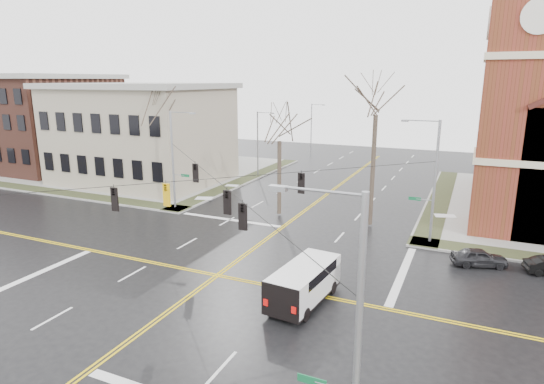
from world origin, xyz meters
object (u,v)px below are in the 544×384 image
at_px(signal_pole_se, 352,339).
at_px(tree_ne, 376,107).
at_px(tree_nw_far, 160,116).
at_px(signal_pole_ne, 433,178).
at_px(signal_pole_nw, 174,157).
at_px(cargo_van, 306,280).
at_px(tree_nw_near, 279,136).
at_px(streetlight_north_a, 259,141).
at_px(streetlight_north_b, 312,126).
at_px(parked_car_a, 479,257).

distance_m(signal_pole_se, tree_ne, 26.19).
bearing_deg(tree_nw_far, signal_pole_se, -44.44).
height_order(signal_pole_ne, signal_pole_nw, same).
distance_m(cargo_van, tree_ne, 16.96).
relative_size(signal_pole_ne, tree_nw_near, 0.92).
bearing_deg(tree_nw_near, tree_ne, 1.58).
relative_size(signal_pole_se, cargo_van, 1.59).
distance_m(streetlight_north_a, streetlight_north_b, 20.00).
bearing_deg(signal_pole_se, parked_car_a, 79.90).
xyz_separation_m(signal_pole_ne, signal_pole_se, (0.00, -23.00, 0.00)).
distance_m(signal_pole_se, tree_nw_far, 35.87).
distance_m(streetlight_north_a, tree_nw_far, 15.45).
relative_size(signal_pole_nw, tree_nw_far, 0.77).
bearing_deg(signal_pole_se, tree_ne, 100.76).
height_order(signal_pole_se, cargo_van, signal_pole_se).
distance_m(signal_pole_nw, tree_nw_near, 10.13).
bearing_deg(streetlight_north_b, signal_pole_nw, -91.05).
xyz_separation_m(signal_pole_ne, tree_nw_far, (-25.49, 2.00, 3.54)).
bearing_deg(signal_pole_nw, parked_car_a, -6.87).
distance_m(streetlight_north_a, cargo_van, 33.55).
bearing_deg(tree_ne, signal_pole_ne, -25.50).
bearing_deg(signal_pole_ne, signal_pole_se, -90.00).
relative_size(tree_nw_far, tree_nw_near, 1.20).
height_order(signal_pole_nw, signal_pole_se, same).
relative_size(streetlight_north_b, cargo_van, 1.41).
height_order(signal_pole_ne, tree_nw_far, tree_nw_far).
distance_m(signal_pole_se, streetlight_north_b, 63.43).
height_order(streetlight_north_b, tree_ne, tree_ne).
height_order(signal_pole_nw, tree_ne, tree_ne).
bearing_deg(signal_pole_nw, tree_nw_far, 144.93).
xyz_separation_m(signal_pole_ne, streetlight_north_b, (-21.97, 36.50, -0.48)).
bearing_deg(streetlight_north_a, signal_pole_se, -60.91).
relative_size(streetlight_north_b, parked_car_a, 2.29).
distance_m(streetlight_north_a, tree_ne, 22.91).
xyz_separation_m(parked_car_a, tree_nw_far, (-29.02, 5.15, 7.89)).
height_order(streetlight_north_a, parked_car_a, streetlight_north_a).
bearing_deg(tree_nw_near, streetlight_north_a, 121.97).
xyz_separation_m(signal_pole_se, tree_nw_far, (-25.49, 25.00, 3.54)).
xyz_separation_m(streetlight_north_a, parked_car_a, (25.51, -19.65, -3.87)).
xyz_separation_m(signal_pole_se, tree_nw_near, (-12.96, 25.07, 2.17)).
height_order(streetlight_north_b, tree_nw_far, tree_nw_far).
xyz_separation_m(signal_pole_nw, tree_nw_near, (9.68, 2.07, 2.17)).
distance_m(signal_pole_se, parked_car_a, 20.62).
distance_m(signal_pole_ne, streetlight_north_b, 42.61).
distance_m(tree_nw_near, tree_ne, 8.58).
bearing_deg(tree_nw_near, signal_pole_nw, -167.95).
height_order(signal_pole_nw, streetlight_north_a, signal_pole_nw).
xyz_separation_m(cargo_van, tree_nw_near, (-7.81, 14.42, 5.89)).
bearing_deg(signal_pole_nw, streetlight_north_a, 87.68).
distance_m(signal_pole_nw, streetlight_north_a, 16.52).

